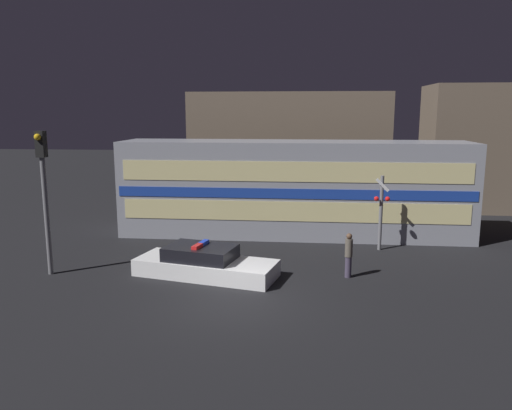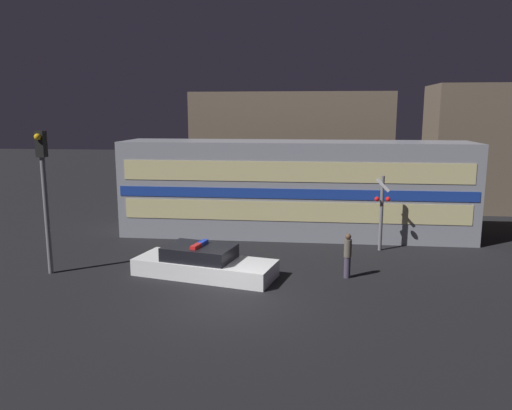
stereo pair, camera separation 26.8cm
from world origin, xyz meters
TOP-DOWN VIEW (x-y plane):
  - ground_plane at (0.00, 0.00)m, footprint 120.00×120.00m
  - train at (1.63, 8.73)m, footprint 16.08×3.16m
  - police_car at (-1.35, 2.25)m, footprint 5.27×2.89m
  - pedestrian at (3.71, 2.56)m, footprint 0.27×0.27m
  - crossing_signal_near at (5.33, 6.29)m, footprint 0.65×0.31m
  - traffic_light_corner at (-6.90, 1.88)m, footprint 0.30×0.46m
  - building_left at (1.13, 16.61)m, footprint 11.70×5.29m

SIDE VIEW (x-z plane):
  - ground_plane at x=0.00m, z-range 0.00..0.00m
  - police_car at x=-1.35m, z-range -0.16..1.03m
  - pedestrian at x=3.71m, z-range 0.02..1.61m
  - crossing_signal_near at x=5.33m, z-range 0.15..3.31m
  - train at x=1.63m, z-range 0.00..4.41m
  - traffic_light_corner at x=-6.90m, z-range 0.61..5.71m
  - building_left at x=1.13m, z-range 0.00..6.87m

